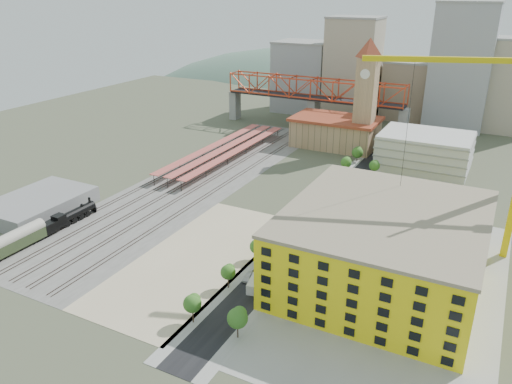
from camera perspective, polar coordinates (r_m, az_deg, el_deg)
The scene contains 32 objects.
ground at distance 157.32m, azimuth 0.89°, elevation -2.79°, with size 400.00×400.00×0.00m, color #474C38.
ballast_strip at distance 188.05m, azimuth -6.55°, elevation 1.41°, with size 36.00×165.00×0.06m, color #605E59.
dirt_lot at distance 135.01m, azimuth -6.69°, elevation -7.49°, with size 28.00×67.00×0.06m, color tan.
street_asphalt at distance 164.39m, azimuth 8.24°, elevation -1.86°, with size 12.00×170.00×0.06m, color black.
sidewalk_west at distance 166.06m, azimuth 6.46°, elevation -1.51°, with size 3.00×170.00×0.04m, color gray.
sidewalk_east at distance 162.90m, azimuth 10.06°, elevation -2.22°, with size 3.00×170.00×0.04m, color gray.
construction_pad at distance 127.97m, azimuth 15.28°, elevation -10.04°, with size 50.00×90.00×0.06m, color gray.
rail_tracks at distance 188.97m, azimuth -7.01°, elevation 1.54°, with size 26.56×160.00×0.18m.
platform_canopies at distance 211.18m, azimuth -3.61°, elevation 5.03°, with size 16.00×80.00×4.12m.
station_hall at distance 228.44m, azimuth 9.07°, elevation 6.84°, with size 38.00×24.00×13.10m.
clock_tower at distance 218.10m, azimuth 12.54°, elevation 11.80°, with size 12.00×12.00×52.00m.
parking_garage at distance 208.19m, azimuth 18.72°, elevation 4.47°, with size 34.00×26.00×14.00m, color silver.
truss_bridge at distance 253.29m, azimuth 6.60°, elevation 11.33°, with size 94.00×9.60×25.60m.
construction_building at distance 123.79m, azimuth 14.37°, elevation -6.08°, with size 44.60×50.60×18.80m.
warehouse at distance 174.30m, azimuth -23.67°, elevation -1.29°, with size 22.00×32.00×5.00m, color gray.
street_trees at distance 155.82m, azimuth 7.00°, elevation -3.22°, with size 15.40×124.40×8.00m.
skyline at distance 279.02m, azimuth 15.88°, elevation 12.49°, with size 133.00×46.00×60.00m.
distant_hills at distance 414.66m, azimuth 23.04°, elevation -0.13°, with size 647.00×264.00×227.00m.
locomotive at distance 161.49m, azimuth -20.64°, elevation -2.77°, with size 3.05×23.57×5.89m.
coach at distance 150.39m, azimuth -26.05°, elevation -5.12°, with size 3.38×19.64×6.16m.
site_trailer_a at distance 122.20m, azimuth 0.05°, elevation -10.11°, with size 2.48×9.42×2.58m, color silver.
site_trailer_b at distance 126.29m, azimuth 1.19°, elevation -8.94°, with size 2.49×9.47×2.59m, color silver.
site_trailer_c at distance 132.88m, azimuth 2.81°, elevation -7.27°, with size 2.41×9.15×2.51m, color silver.
site_trailer_d at distance 144.70m, azimuth 5.25°, elevation -4.64°, with size 2.70×10.27×2.81m, color silver.
car_0 at distance 124.59m, azimuth -0.92°, elevation -9.70°, with size 1.82×4.53×1.54m, color silver.
car_1 at distance 130.54m, azimuth 0.72°, elevation -8.09°, with size 1.56×4.47×1.47m, color #A8A8AD.
car_2 at distance 153.84m, azimuth 5.55°, elevation -3.23°, with size 2.26×4.91×1.36m, color black.
car_3 at distance 168.89m, azimuth 7.82°, elevation -0.90°, with size 2.02×4.96×1.44m, color navy.
car_4 at distance 125.07m, azimuth 2.33°, elevation -9.61°, with size 1.71×4.24×1.45m, color silver.
car_5 at distance 125.77m, azimuth 2.52°, elevation -9.37°, with size 1.68×4.83×1.59m, color gray.
car_6 at distance 154.54m, azimuth 8.04°, elevation -3.19°, with size 2.60×5.65×1.57m, color black.
car_7 at distance 193.89m, azimuth 12.51°, elevation 1.87°, with size 1.88×4.62×1.34m, color navy.
Camera 1 is at (63.28, -127.46, 67.05)m, focal length 35.00 mm.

